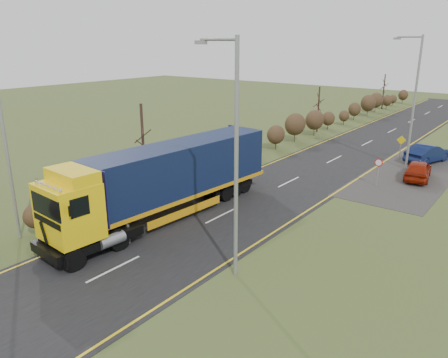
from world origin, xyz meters
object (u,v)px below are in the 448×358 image
object	(u,v)px
streetlight_near	(234,151)
speed_sign	(378,168)
car_red_hatchback	(418,170)
lorry	(166,177)
car_blue_sedan	(428,153)

from	to	relation	value
streetlight_near	speed_sign	xyz separation A→B (m)	(0.95, 15.88, -4.18)
car_red_hatchback	lorry	bearing A→B (deg)	50.66
lorry	car_blue_sedan	world-z (taller)	lorry
lorry	car_red_hatchback	distance (m)	19.25
car_red_hatchback	speed_sign	world-z (taller)	speed_sign
car_red_hatchback	streetlight_near	xyz separation A→B (m)	(-2.77, -19.46, 4.87)
lorry	streetlight_near	xyz separation A→B (m)	(6.84, -2.87, 3.14)
car_blue_sedan	streetlight_near	xyz separation A→B (m)	(-2.14, -24.97, 4.82)
lorry	car_blue_sedan	xyz separation A→B (m)	(8.98, 22.10, -1.68)
car_red_hatchback	speed_sign	xyz separation A→B (m)	(-1.82, -3.58, 0.68)
lorry	car_blue_sedan	size ratio (longest dim) A/B	3.35
car_blue_sedan	streetlight_near	distance (m)	25.52
streetlight_near	car_blue_sedan	bearing A→B (deg)	85.09
lorry	streetlight_near	bearing A→B (deg)	-18.79
lorry	speed_sign	distance (m)	15.20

